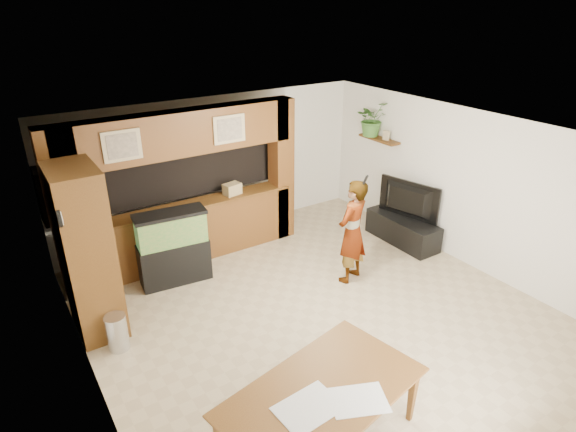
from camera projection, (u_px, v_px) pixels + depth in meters
floor at (317, 313)px, 6.97m from camera, size 6.50×6.50×0.00m
ceiling at (322, 138)px, 5.89m from camera, size 6.50×6.50×0.00m
wall_back at (215, 167)px, 8.90m from camera, size 6.00×0.00×6.00m
wall_left at (85, 305)px, 4.94m from camera, size 0.00×6.50×6.50m
wall_right at (466, 188)px, 7.92m from camera, size 0.00×6.50×6.50m
partition at (178, 186)px, 7.96m from camera, size 4.20×0.99×2.60m
wall_clock at (59, 217)px, 5.47m from camera, size 0.05×0.25×0.25m
wall_shelf at (379, 139)px, 9.16m from camera, size 0.25×0.90×0.04m
pantry_cabinet at (86, 253)px, 6.22m from camera, size 0.58×0.95×2.33m
trash_can at (117, 332)px, 6.18m from camera, size 0.27×0.27×0.50m
aquarium at (173, 248)px, 7.53m from camera, size 1.09×0.41×1.21m
tv_stand at (402, 230)px, 8.91m from camera, size 0.53×1.44×0.48m
television at (406, 201)px, 8.66m from camera, size 0.44×1.19×0.68m
photo_frame at (386, 135)px, 8.98m from camera, size 0.05×0.14×0.18m
potted_plant at (372, 119)px, 9.16m from camera, size 0.66×0.59×0.67m
person at (352, 232)px, 7.47m from camera, size 0.72×0.59×1.70m
microphone at (365, 180)px, 7.00m from camera, size 0.04×0.11×0.17m
dining_table at (325, 420)px, 4.78m from camera, size 2.21×1.51×0.71m
newspaper_a at (358, 400)px, 4.54m from camera, size 0.65×0.57×0.01m
newspaper_b at (308, 408)px, 4.45m from camera, size 0.62×0.47×0.01m
counter_box at (232, 189)px, 8.33m from camera, size 0.33×0.25×0.20m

